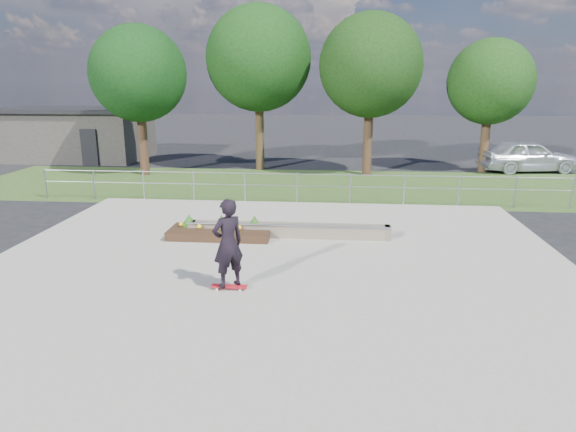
% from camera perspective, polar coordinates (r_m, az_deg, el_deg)
% --- Properties ---
extents(ground, '(120.00, 120.00, 0.00)m').
position_cam_1_polar(ground, '(12.47, -1.55, -6.64)').
color(ground, black).
rests_on(ground, ground).
extents(grass_verge, '(30.00, 8.00, 0.02)m').
position_cam_1_polar(grass_verge, '(23.02, 1.65, 3.42)').
color(grass_verge, '#2E491D').
rests_on(grass_verge, ground).
extents(concrete_slab, '(15.00, 15.00, 0.06)m').
position_cam_1_polar(concrete_slab, '(12.46, -1.55, -6.51)').
color(concrete_slab, gray).
rests_on(concrete_slab, ground).
extents(fence, '(20.06, 0.06, 1.20)m').
position_cam_1_polar(fence, '(19.45, 1.02, 3.58)').
color(fence, gray).
rests_on(fence, ground).
extents(building, '(8.40, 5.40, 3.00)m').
position_cam_1_polar(building, '(33.43, -22.49, 8.49)').
color(building, '#302E2B').
rests_on(building, ground).
extents(tree_far_left, '(4.55, 4.55, 7.15)m').
position_cam_1_polar(tree_far_left, '(26.26, -16.31, 14.90)').
color(tree_far_left, '#321D14').
rests_on(tree_far_left, ground).
extents(tree_mid_left, '(5.25, 5.25, 8.25)m').
position_cam_1_polar(tree_mid_left, '(26.83, -3.28, 17.04)').
color(tree_mid_left, '#302213').
rests_on(tree_mid_left, ground).
extents(tree_mid_right, '(4.90, 4.90, 7.70)m').
position_cam_1_polar(tree_mid_right, '(25.58, 9.18, 16.15)').
color(tree_mid_right, '#301E13').
rests_on(tree_mid_right, ground).
extents(tree_far_right, '(4.20, 4.20, 6.60)m').
position_cam_1_polar(tree_far_right, '(28.08, 21.57, 13.66)').
color(tree_far_right, '#322114').
rests_on(tree_far_right, ground).
extents(grind_ledge, '(6.00, 0.44, 0.43)m').
position_cam_1_polar(grind_ledge, '(15.21, 0.04, -1.59)').
color(grind_ledge, brown).
rests_on(grind_ledge, concrete_slab).
extents(planter_bed, '(3.00, 1.20, 0.61)m').
position_cam_1_polar(planter_bed, '(15.38, -7.53, -1.61)').
color(planter_bed, black).
rests_on(planter_bed, concrete_slab).
extents(skateboarder, '(0.86, 0.82, 2.07)m').
position_cam_1_polar(skateboarder, '(11.24, -6.69, -3.06)').
color(skateboarder, white).
rests_on(skateboarder, concrete_slab).
extents(parked_car, '(5.08, 2.72, 1.65)m').
position_cam_1_polar(parked_car, '(29.11, 25.06, 6.07)').
color(parked_car, '#B9BDC4').
rests_on(parked_car, ground).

